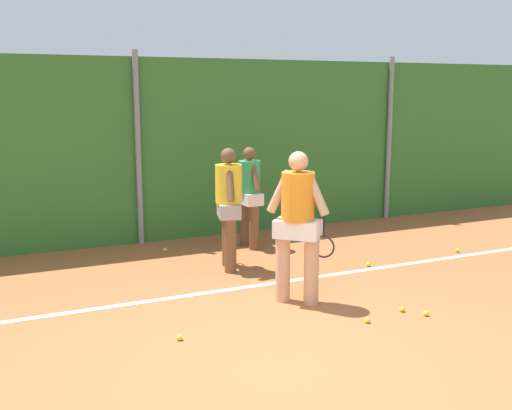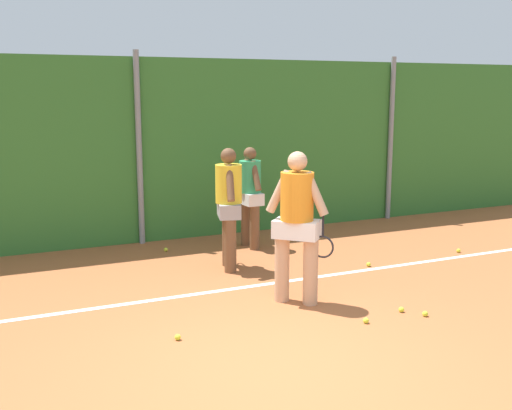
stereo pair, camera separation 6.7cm
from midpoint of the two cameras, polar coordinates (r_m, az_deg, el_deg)
The scene contains 15 objects.
ground_plane at distance 7.44m, azimuth -3.73°, elevation -10.03°, with size 27.73×27.73×0.00m, color #A85B33.
hedge_fence_backdrop at distance 10.76m, azimuth -11.34°, elevation 4.93°, with size 18.02×0.25×3.18m, color #33702D.
fence_post_center at distance 10.58m, azimuth -11.13°, elevation 5.14°, with size 0.10×0.10×3.29m, color gray.
fence_post_right at distance 12.83m, azimuth 12.17°, elevation 6.03°, with size 0.10×0.10×3.29m, color gray.
court_baseline_paint at distance 8.10m, azimuth -5.65°, elevation -8.27°, with size 13.17×0.10×0.01m, color white.
player_foreground_near at distance 7.51m, azimuth 3.68°, elevation -1.34°, with size 0.69×0.62×1.90m.
player_midcourt at distance 8.96m, azimuth -2.79°, elevation 0.27°, with size 0.44×0.82×1.81m.
player_backcourt_far at distance 10.22m, azimuth -0.81°, elevation 1.26°, with size 0.37×0.71×1.70m.
tennis_ball_1 at distance 7.22m, azimuth 10.08°, elevation -10.55°, with size 0.07×0.07×0.07m, color #CCDB33.
tennis_ball_2 at distance 9.44m, azimuth 10.24°, elevation -5.46°, with size 0.07×0.07×0.07m, color #CCDB33.
tennis_ball_4 at distance 10.22m, azimuth -8.67°, elevation -4.16°, with size 0.07×0.07×0.07m, color #CCDB33.
tennis_ball_6 at distance 7.65m, azimuth 13.25°, elevation -9.45°, with size 0.07×0.07×0.07m, color #CCDB33.
tennis_ball_7 at distance 6.71m, azimuth -7.45°, elevation -12.16°, with size 0.07×0.07×0.07m, color #CCDB33.
tennis_ball_8 at distance 7.58m, azimuth 15.35°, elevation -9.73°, with size 0.07×0.07×0.07m, color #CCDB33.
tennis_ball_10 at distance 10.61m, azimuth 18.14°, elevation -4.04°, with size 0.07×0.07×0.07m, color #CCDB33.
Camera 1 is at (-2.49, -4.87, 2.62)m, focal length 42.82 mm.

